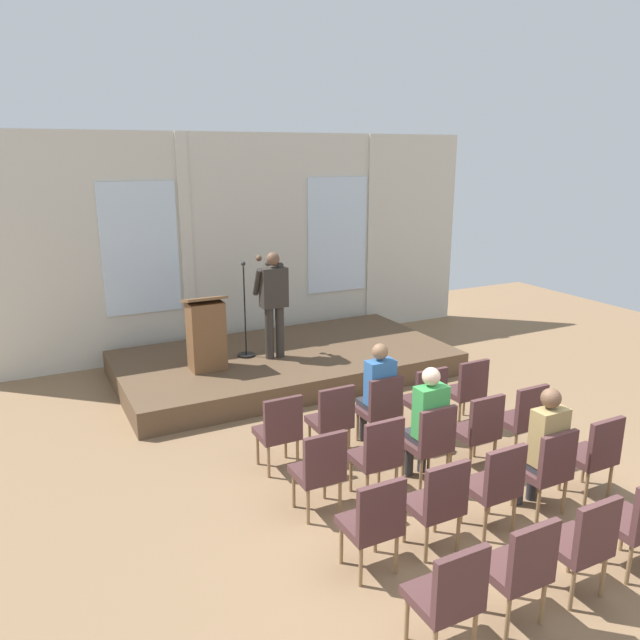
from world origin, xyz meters
The scene contains 28 objects.
ground_plane centered at (0.00, 0.00, 0.00)m, with size 17.88×17.88×0.00m, color #846647.
rear_partition centered at (0.02, 6.87, 1.96)m, with size 9.46×0.14×3.91m.
stage_platform centered at (0.00, 5.14, 0.18)m, with size 5.37×2.87×0.37m, color brown.
speaker centered at (-0.24, 4.99, 1.36)m, with size 0.50×0.69×1.71m.
mic_stand centered at (-0.63, 5.25, 0.70)m, with size 0.28×0.28×1.56m.
lectern centered at (-1.37, 4.95, 0.92)m, with size 0.60×0.48×1.16m.
chair_r0_c0 centered at (-1.36, 2.19, 0.53)m, with size 0.46×0.44×0.94m.
chair_r0_c1 centered at (-0.68, 2.19, 0.53)m, with size 0.46×0.44×0.94m.
chair_r0_c2 centered at (0.00, 2.19, 0.53)m, with size 0.46×0.44×0.94m.
audience_r0_c2 centered at (0.00, 2.27, 0.74)m, with size 0.36×0.39×1.33m.
chair_r0_c3 centered at (0.68, 2.19, 0.53)m, with size 0.46×0.44×0.94m.
chair_r0_c4 centered at (1.36, 2.19, 0.53)m, with size 0.46×0.44×0.94m.
chair_r1_c0 centered at (-1.36, 1.18, 0.53)m, with size 0.46×0.44×0.94m.
chair_r1_c1 centered at (-0.68, 1.18, 0.53)m, with size 0.46×0.44×0.94m.
chair_r1_c2 centered at (0.00, 1.18, 0.53)m, with size 0.46×0.44×0.94m.
audience_r1_c2 centered at (0.00, 1.26, 0.75)m, with size 0.36×0.39×1.35m.
chair_r1_c3 centered at (0.68, 1.18, 0.53)m, with size 0.46×0.44×0.94m.
chair_r1_c4 centered at (1.36, 1.18, 0.53)m, with size 0.46×0.44×0.94m.
chair_r2_c0 centered at (-1.36, 0.16, 0.53)m, with size 0.46×0.44×0.94m.
chair_r2_c1 centered at (-0.68, 0.16, 0.53)m, with size 0.46×0.44×0.94m.
chair_r2_c2 centered at (0.00, 0.16, 0.53)m, with size 0.46×0.44×0.94m.
chair_r2_c3 centered at (0.68, 0.16, 0.53)m, with size 0.46×0.44×0.94m.
audience_r2_c3 centered at (0.68, 0.24, 0.75)m, with size 0.36×0.39×1.35m.
chair_r2_c4 centered at (1.36, 0.16, 0.53)m, with size 0.46×0.44×0.94m.
chair_r3_c0 centered at (-1.36, -0.86, 0.53)m, with size 0.46×0.44×0.94m.
chair_r3_c1 centered at (-0.68, -0.86, 0.53)m, with size 0.46×0.44×0.94m.
chair_r3_c2 centered at (0.00, -0.86, 0.53)m, with size 0.46×0.44×0.94m.
chair_r3_c3 centered at (0.68, -0.86, 0.53)m, with size 0.46×0.44×0.94m.
Camera 1 is at (-3.88, -3.75, 3.59)m, focal length 34.55 mm.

